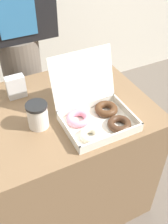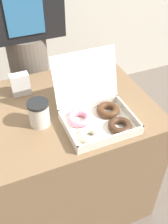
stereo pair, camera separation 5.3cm
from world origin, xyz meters
TOP-DOWN VIEW (x-y plane):
  - ground_plane at (0.00, 0.00)m, footprint 14.00×14.00m
  - table at (0.00, 0.00)m, footprint 0.87×0.68m
  - donut_box at (0.11, -0.16)m, footprint 0.30×0.32m
  - coffee_cup at (-0.13, -0.08)m, footprint 0.09×0.09m
  - napkin_holder at (-0.15, 0.17)m, footprint 0.09×0.05m
  - person_customer at (-0.04, 0.53)m, footprint 0.44×0.24m

SIDE VIEW (x-z plane):
  - ground_plane at x=0.00m, z-range 0.00..0.00m
  - table at x=0.00m, z-range 0.00..0.76m
  - donut_box at x=0.11m, z-range 0.67..0.94m
  - napkin_holder at x=-0.15m, z-range 0.76..0.88m
  - coffee_cup at x=-0.13m, z-range 0.76..0.88m
  - person_customer at x=-0.04m, z-range 0.07..1.79m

